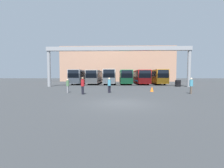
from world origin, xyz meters
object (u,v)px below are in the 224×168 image
at_px(bus_slot_0, 81,76).
at_px(bus_slot_1, 95,76).
at_px(bus_slot_3, 125,76).
at_px(traffic_cone, 152,89).
at_px(pedestrian_mid_left, 83,85).
at_px(pedestrian_near_left, 191,85).
at_px(bus_slot_2, 110,76).
at_px(bus_slot_4, 141,76).
at_px(bus_slot_5, 156,76).
at_px(pedestrian_far_center, 68,85).
at_px(pedestrian_near_right, 109,85).
at_px(tire_stack, 178,83).

relative_size(bus_slot_0, bus_slot_1, 1.01).
height_order(bus_slot_3, traffic_cone, bus_slot_3).
bearing_deg(pedestrian_mid_left, pedestrian_near_left, -120.62).
relative_size(bus_slot_2, bus_slot_3, 0.90).
distance_m(bus_slot_4, traffic_cone, 16.72).
distance_m(bus_slot_2, bus_slot_5, 10.81).
xyz_separation_m(pedestrian_far_center, pedestrian_mid_left, (2.13, -1.55, 0.11)).
xyz_separation_m(bus_slot_1, traffic_cone, (9.54, -17.29, -1.51)).
bearing_deg(pedestrian_near_right, bus_slot_2, 54.91).
bearing_deg(bus_slot_2, pedestrian_mid_left, -96.03).
relative_size(pedestrian_far_center, pedestrian_near_left, 0.92).
xyz_separation_m(pedestrian_near_right, tire_stack, (12.08, 10.35, -0.33)).
distance_m(bus_slot_5, tire_stack, 8.18).
height_order(bus_slot_4, tire_stack, bus_slot_4).
xyz_separation_m(bus_slot_5, pedestrian_near_right, (-10.12, -18.19, -0.95)).
distance_m(pedestrian_near_right, pedestrian_far_center, 4.89).
xyz_separation_m(bus_slot_5, pedestrian_far_center, (-15.01, -18.15, -1.02)).
bearing_deg(bus_slot_5, pedestrian_near_right, -119.10).
bearing_deg(pedestrian_near_left, bus_slot_4, 24.49).
relative_size(pedestrian_near_right, traffic_cone, 2.76).
distance_m(bus_slot_1, bus_slot_5, 14.42).
bearing_deg(pedestrian_near_left, pedestrian_far_center, 103.97).
bearing_deg(pedestrian_far_center, tire_stack, 116.98).
distance_m(bus_slot_2, tire_stack, 15.00).
height_order(bus_slot_3, pedestrian_near_left, bus_slot_3).
bearing_deg(bus_slot_2, bus_slot_5, 0.34).
bearing_deg(pedestrian_mid_left, pedestrian_far_center, 19.12).
bearing_deg(bus_slot_0, bus_slot_1, -0.97).
bearing_deg(bus_slot_1, bus_slot_4, -3.63).
relative_size(bus_slot_2, traffic_cone, 17.10).
bearing_deg(traffic_cone, tire_stack, 52.55).
relative_size(bus_slot_5, pedestrian_near_left, 6.23).
distance_m(bus_slot_0, bus_slot_5, 18.02).
height_order(bus_slot_0, tire_stack, bus_slot_0).
relative_size(bus_slot_2, pedestrian_mid_left, 5.92).
xyz_separation_m(bus_slot_1, bus_slot_3, (7.20, 0.02, 0.01)).
bearing_deg(bus_slot_2, pedestrian_far_center, -103.08).
relative_size(bus_slot_0, pedestrian_near_right, 6.96).
xyz_separation_m(pedestrian_near_right, pedestrian_mid_left, (-2.76, -1.52, 0.04)).
distance_m(bus_slot_0, bus_slot_4, 14.43).
height_order(pedestrian_near_right, tire_stack, pedestrian_near_right).
bearing_deg(bus_slot_4, bus_slot_1, 176.37).
relative_size(bus_slot_1, pedestrian_far_center, 7.46).
height_order(pedestrian_near_right, traffic_cone, pedestrian_near_right).
distance_m(bus_slot_1, pedestrian_near_left, 23.55).
xyz_separation_m(pedestrian_near_right, traffic_cone, (5.26, 1.45, -0.61)).
bearing_deg(pedestrian_near_left, tire_stack, 1.40).
bearing_deg(traffic_cone, bus_slot_4, 85.64).
relative_size(bus_slot_0, bus_slot_5, 1.11).
xyz_separation_m(bus_slot_2, pedestrian_mid_left, (-2.07, -19.64, -0.95)).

